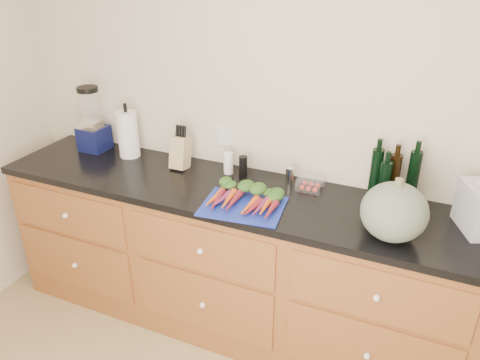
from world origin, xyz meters
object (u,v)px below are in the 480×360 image
at_px(blender_appliance, 92,123).
at_px(knife_block, 180,152).
at_px(squash, 394,212).
at_px(cutting_board, 243,206).
at_px(paper_towel, 128,134).
at_px(carrots, 246,198).
at_px(tomato_box, 310,184).

bearing_deg(blender_appliance, knife_block, -1.53).
bearing_deg(squash, blender_appliance, 171.13).
xyz_separation_m(cutting_board, knife_block, (-0.54, 0.30, 0.09)).
height_order(blender_appliance, knife_block, blender_appliance).
bearing_deg(squash, paper_towel, 169.61).
xyz_separation_m(cutting_board, carrots, (-0.00, 0.04, 0.03)).
height_order(knife_block, tomato_box, knife_block).
distance_m(cutting_board, carrots, 0.05).
xyz_separation_m(carrots, squash, (0.73, -0.03, 0.10)).
distance_m(blender_appliance, paper_towel, 0.28).
bearing_deg(tomato_box, paper_towel, -179.52).
bearing_deg(squash, knife_block, 167.41).
bearing_deg(paper_towel, tomato_box, 0.48).
relative_size(carrots, tomato_box, 2.78).
xyz_separation_m(carrots, blender_appliance, (-1.20, 0.27, 0.15)).
height_order(cutting_board, squash, squash).
height_order(cutting_board, knife_block, knife_block).
xyz_separation_m(blender_appliance, tomato_box, (1.46, 0.01, -0.15)).
relative_size(cutting_board, blender_appliance, 0.99).
xyz_separation_m(carrots, tomato_box, (0.26, 0.29, -0.00)).
bearing_deg(blender_appliance, cutting_board, -14.81).
bearing_deg(blender_appliance, carrots, -12.87).
relative_size(knife_block, tomato_box, 1.41).
bearing_deg(squash, tomato_box, 146.41).
relative_size(carrots, paper_towel, 1.31).
relative_size(cutting_board, tomato_box, 3.01).
bearing_deg(blender_appliance, tomato_box, 0.48).
bearing_deg(tomato_box, squash, -33.59).
distance_m(cutting_board, paper_towel, 0.99).
height_order(carrots, blender_appliance, blender_appliance).
relative_size(cutting_board, squash, 1.38).
height_order(squash, tomato_box, squash).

